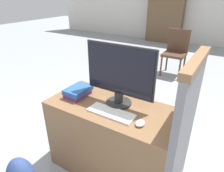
{
  "coord_description": "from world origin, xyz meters",
  "views": [
    {
      "loc": [
        0.78,
        -0.99,
        1.64
      ],
      "look_at": [
        0.01,
        0.25,
        0.94
      ],
      "focal_mm": 32.0,
      "sensor_mm": 36.0,
      "label": 1
    }
  ],
  "objects": [
    {
      "name": "book_stack",
      "position": [
        -0.38,
        0.27,
        0.78
      ],
      "size": [
        0.18,
        0.25,
        0.08
      ],
      "color": "#7A3384",
      "rests_on": "desk"
    },
    {
      "name": "bookshelf_far",
      "position": [
        -1.41,
        5.95,
        0.92
      ],
      "size": [
        1.18,
        0.32,
        1.85
      ],
      "color": "brown",
      "rests_on": "ground_plane"
    },
    {
      "name": "monitor",
      "position": [
        0.03,
        0.34,
        1.01
      ],
      "size": [
        0.63,
        0.22,
        0.53
      ],
      "color": "#282828",
      "rests_on": "desk"
    },
    {
      "name": "desk",
      "position": [
        0.0,
        0.28,
        0.37
      ],
      "size": [
        1.16,
        0.56,
        0.74
      ],
      "color": "brown",
      "rests_on": "ground_plane"
    },
    {
      "name": "keyboard",
      "position": [
        0.06,
        0.17,
        0.74
      ],
      "size": [
        0.4,
        0.15,
        0.02
      ],
      "color": "white",
      "rests_on": "desk"
    },
    {
      "name": "far_chair",
      "position": [
        -0.23,
        3.16,
        0.53
      ],
      "size": [
        0.44,
        0.44,
        0.93
      ],
      "rotation": [
        0.0,
        0.0,
        0.43
      ],
      "color": "#4C3323",
      "rests_on": "ground_plane"
    },
    {
      "name": "carrel_divider",
      "position": [
        0.6,
        0.33,
        0.64
      ],
      "size": [
        0.07,
        0.66,
        1.26
      ],
      "color": "slate",
      "rests_on": "ground_plane"
    },
    {
      "name": "mouse",
      "position": [
        0.32,
        0.16,
        0.75
      ],
      "size": [
        0.07,
        0.09,
        0.03
      ],
      "color": "white",
      "rests_on": "desk"
    }
  ]
}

